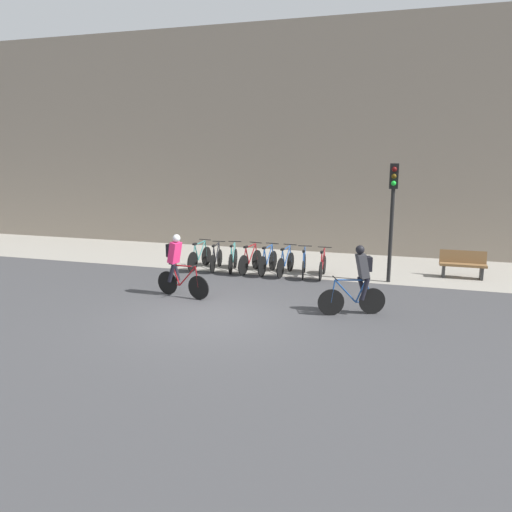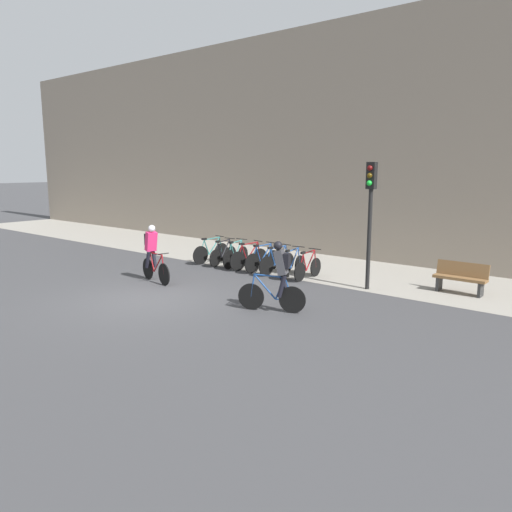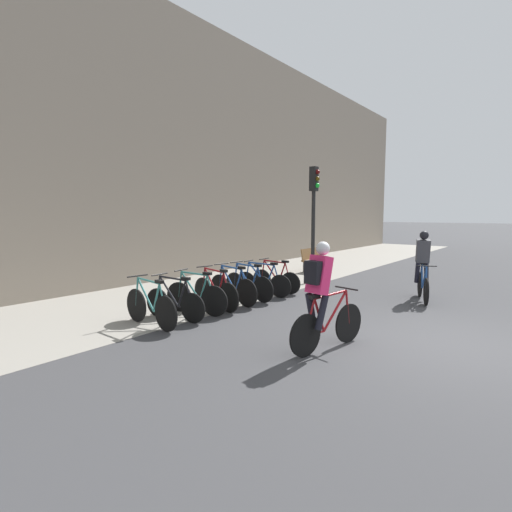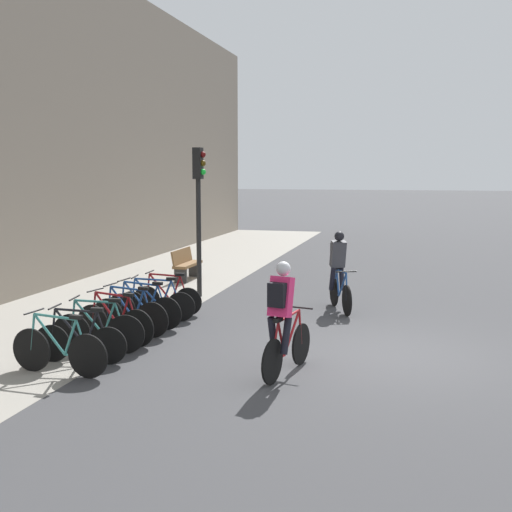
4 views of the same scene
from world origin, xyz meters
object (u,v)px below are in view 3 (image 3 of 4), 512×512
object	(u,v)px
parked_bike_1	(175,302)
parked_bike_3	(216,292)
traffic_light_pole	(314,203)
parked_bike_6	(263,282)
parked_bike_7	(276,279)
parked_bike_0	(150,306)
parked_bike_2	(196,296)
parked_bike_5	(249,285)
cyclist_pink	(322,294)
bench	(314,259)
cyclist_grey	(423,263)
parked_bike_4	(233,288)

from	to	relation	value
parked_bike_1	parked_bike_3	size ratio (longest dim) A/B	0.96
parked_bike_3	traffic_light_pole	xyz separation A→B (m)	(4.57, -0.01, 2.15)
parked_bike_6	parked_bike_3	bearing A→B (deg)	179.95
parked_bike_7	traffic_light_pole	distance (m)	3.02
parked_bike_3	parked_bike_0	bearing A→B (deg)	-179.99
parked_bike_2	parked_bike_5	xyz separation A→B (m)	(1.86, -0.00, -0.00)
parked_bike_0	parked_bike_2	bearing A→B (deg)	0.04
cyclist_pink	bench	world-z (taller)	cyclist_pink
bench	cyclist_pink	bearing A→B (deg)	-150.21
parked_bike_1	parked_bike_7	distance (m)	3.72
parked_bike_1	parked_bike_5	world-z (taller)	parked_bike_5
parked_bike_2	parked_bike_6	xyz separation A→B (m)	(2.48, -0.00, -0.02)
cyclist_grey	traffic_light_pole	bearing A→B (deg)	80.23
parked_bike_0	traffic_light_pole	size ratio (longest dim) A/B	0.46
cyclist_pink	parked_bike_5	bearing A→B (deg)	54.90
parked_bike_5	parked_bike_6	distance (m)	0.62
parked_bike_2	parked_bike_0	bearing A→B (deg)	-179.96
parked_bike_5	parked_bike_6	world-z (taller)	parked_bike_5
parked_bike_6	parked_bike_7	bearing A→B (deg)	0.10
cyclist_grey	parked_bike_2	distance (m)	5.82
cyclist_grey	bench	distance (m)	5.58
cyclist_grey	parked_bike_2	bearing A→B (deg)	142.27
cyclist_grey	parked_bike_0	world-z (taller)	cyclist_grey
cyclist_pink	traffic_light_pole	xyz separation A→B (m)	(5.68, 3.34, 1.60)
parked_bike_6	parked_bike_5	bearing A→B (deg)	179.91
parked_bike_0	parked_bike_5	xyz separation A→B (m)	(3.10, -0.00, -0.01)
cyclist_pink	parked_bike_4	bearing A→B (deg)	62.65
parked_bike_2	parked_bike_3	size ratio (longest dim) A/B	0.98
parked_bike_1	bench	world-z (taller)	parked_bike_1
parked_bike_3	bench	world-z (taller)	parked_bike_3
parked_bike_6	parked_bike_7	distance (m)	0.62
parked_bike_0	parked_bike_4	bearing A→B (deg)	0.01
parked_bike_4	parked_bike_5	distance (m)	0.62
parked_bike_4	bench	distance (m)	6.34
parked_bike_4	parked_bike_6	distance (m)	1.24
cyclist_grey	parked_bike_7	size ratio (longest dim) A/B	1.13
parked_bike_3	parked_bike_6	world-z (taller)	parked_bike_3
parked_bike_1	parked_bike_2	xyz separation A→B (m)	(0.62, 0.00, 0.02)
parked_bike_3	parked_bike_5	xyz separation A→B (m)	(1.24, -0.00, -0.01)
parked_bike_0	parked_bike_1	xyz separation A→B (m)	(0.62, -0.00, -0.02)
parked_bike_4	parked_bike_6	xyz separation A→B (m)	(1.24, -0.00, -0.02)
parked_bike_7	bench	xyz separation A→B (m)	(4.37, 1.21, 0.08)
parked_bike_2	parked_bike_1	bearing A→B (deg)	-179.90
parked_bike_0	parked_bike_3	xyz separation A→B (m)	(1.86, 0.00, -0.00)
cyclist_pink	bench	size ratio (longest dim) A/B	1.24
cyclist_grey	bench	bearing A→B (deg)	58.80
parked_bike_1	parked_bike_3	xyz separation A→B (m)	(1.24, 0.00, 0.02)
cyclist_grey	cyclist_pink	bearing A→B (deg)	177.73
parked_bike_0	parked_bike_3	size ratio (longest dim) A/B	1.03
traffic_light_pole	bench	xyz separation A→B (m)	(2.27, 1.22, -2.09)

